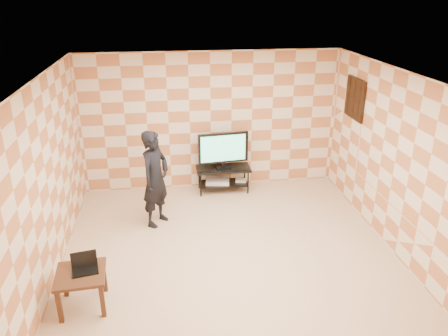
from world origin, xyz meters
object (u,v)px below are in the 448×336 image
Objects in this scene: tv_stand at (223,174)px; tv at (223,149)px; person at (155,179)px; side_table at (81,279)px.

tv is (-0.00, -0.00, 0.53)m from tv_stand.
side_table is at bearing -169.82° from person.
tv_stand is 1.64× the size of side_table.
tv is 0.59× the size of person.
tv_stand is 0.53m from tv.
person is at bearing -139.40° from tv.
person reaches higher than side_table.
tv_stand is at bearing 83.87° from tv.
tv_stand is at bearing -14.50° from person.
side_table is (-2.22, -3.13, -0.48)m from tv.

